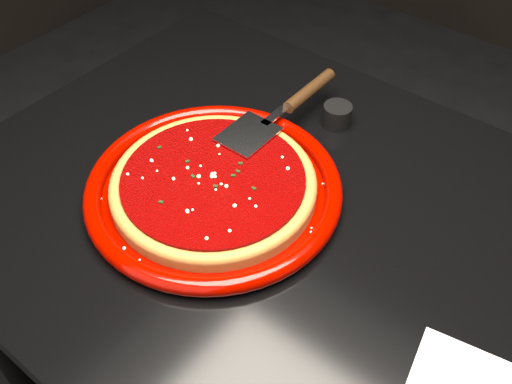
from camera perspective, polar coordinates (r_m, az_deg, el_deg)
table at (r=1.16m, az=5.04°, el=-16.25°), size 1.20×0.80×0.75m
plate at (r=0.89m, az=-4.24°, el=0.40°), size 0.50×0.50×0.03m
pizza_crust at (r=0.89m, az=-4.25°, el=0.61°), size 0.40×0.40×0.02m
pizza_crust_rim at (r=0.88m, az=-4.28°, el=0.98°), size 0.40×0.40×0.02m
pizza_sauce at (r=0.88m, az=-4.30°, el=1.24°), size 0.35×0.35×0.01m
parmesan_dusting at (r=0.87m, az=-4.33°, el=1.62°), size 0.27×0.27×0.01m
basil_flecks at (r=0.87m, az=-4.33°, el=1.57°), size 0.25×0.25×0.00m
pizza_server at (r=0.98m, az=2.64°, el=8.24°), size 0.09×0.32×0.02m
ramekin at (r=1.03m, az=8.11°, el=7.62°), size 0.06×0.06×0.04m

